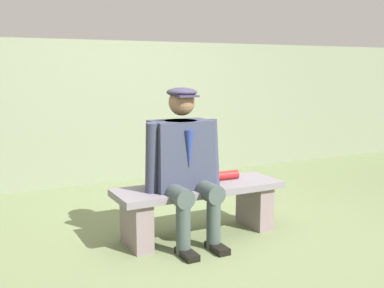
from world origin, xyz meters
name	(u,v)px	position (x,y,z in m)	size (l,w,h in m)	color
ground_plane	(199,235)	(0.00, 0.00, 0.00)	(30.00, 30.00, 0.00)	#69774E
bench	(199,202)	(0.00, 0.00, 0.29)	(1.42, 0.45, 0.43)	slate
seated_man	(184,160)	(0.17, 0.06, 0.67)	(0.65, 0.63, 1.24)	#343A4F
rolled_magazine	(223,176)	(-0.27, -0.07, 0.47)	(0.08, 0.08, 0.29)	#B21E1E
stadium_wall	(113,112)	(0.00, -2.26, 0.86)	(12.00, 0.24, 1.72)	gray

